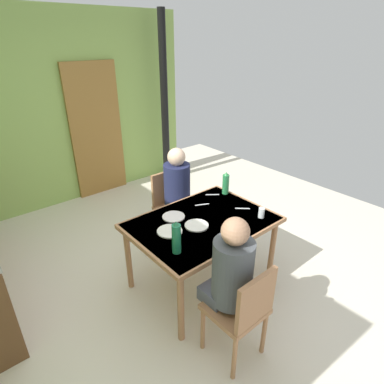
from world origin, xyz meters
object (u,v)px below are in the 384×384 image
at_px(dining_table, 202,227).
at_px(water_bottle_green_far, 226,184).
at_px(water_bottle_green_near, 176,238).
at_px(person_near_diner, 231,270).
at_px(chair_near_diner, 243,310).
at_px(person_far_diner, 178,185).
at_px(chair_far_diner, 171,203).

relative_size(dining_table, water_bottle_green_far, 5.21).
distance_m(water_bottle_green_near, water_bottle_green_far, 1.18).
relative_size(person_near_diner, water_bottle_green_far, 3.02).
bearing_deg(chair_near_diner, dining_table, 67.39).
bearing_deg(water_bottle_green_near, person_far_diner, 51.49).
distance_m(chair_near_diner, chair_far_diner, 1.77).
relative_size(chair_far_diner, person_far_diner, 1.13).
xyz_separation_m(chair_far_diner, person_near_diner, (-0.60, -1.53, 0.28)).
bearing_deg(water_bottle_green_far, dining_table, -155.14).
distance_m(dining_table, chair_near_diner, 0.92).
bearing_deg(person_near_diner, water_bottle_green_far, 46.00).
xyz_separation_m(dining_table, water_bottle_green_far, (0.59, 0.27, 0.19)).
bearing_deg(person_far_diner, chair_far_diner, -90.00).
height_order(person_near_diner, person_far_diner, same).
xyz_separation_m(dining_table, chair_far_diner, (0.25, 0.83, -0.17)).
height_order(person_far_diner, water_bottle_green_far, person_far_diner).
distance_m(chair_near_diner, water_bottle_green_near, 0.73).
bearing_deg(chair_far_diner, dining_table, 73.08).
height_order(dining_table, chair_near_diner, chair_near_diner).
bearing_deg(water_bottle_green_far, chair_near_diner, -130.25).
distance_m(person_near_diner, water_bottle_green_far, 1.35).
bearing_deg(chair_far_diner, chair_near_diner, 70.18).
distance_m(dining_table, water_bottle_green_far, 0.68).
xyz_separation_m(chair_far_diner, person_far_diner, (0.00, -0.14, 0.28)).
height_order(chair_near_diner, person_far_diner, person_far_diner).
bearing_deg(chair_near_diner, chair_far_diner, 70.18).
height_order(water_bottle_green_near, water_bottle_green_far, water_bottle_green_near).
relative_size(chair_near_diner, chair_far_diner, 1.00).
relative_size(chair_near_diner, person_near_diner, 1.13).
relative_size(dining_table, water_bottle_green_near, 4.61).
relative_size(person_far_diner, water_bottle_green_far, 3.02).
bearing_deg(person_near_diner, water_bottle_green_near, 105.19).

